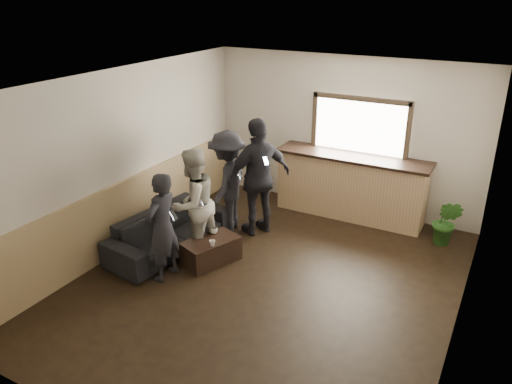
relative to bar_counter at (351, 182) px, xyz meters
The scene contains 12 objects.
ground 2.79m from the bar_counter, 96.35° to the right, with size 5.00×6.00×0.01m, color black.
room_shell 3.00m from the bar_counter, 111.04° to the right, with size 5.01×6.01×2.80m.
bar_counter is the anchor object (origin of this frame).
sofa 3.33m from the bar_counter, 129.15° to the right, with size 2.11×0.83×0.62m, color black.
coffee_table 2.95m from the bar_counter, 116.32° to the right, with size 0.47×0.84×0.37m, color black.
cup_a 2.78m from the bar_counter, 119.54° to the right, with size 0.12×0.12×0.10m, color silver.
cup_b 2.99m from the bar_counter, 113.02° to the right, with size 0.09×0.09×0.09m, color silver.
potted_plant 1.77m from the bar_counter, 11.68° to the right, with size 0.44×0.35×0.80m, color #2D6623.
person_a 3.66m from the bar_counter, 116.71° to the right, with size 0.47×0.59×1.58m.
person_b 3.02m from the bar_counter, 123.06° to the right, with size 0.80×0.94×1.72m.
person_c 2.26m from the bar_counter, 136.88° to the right, with size 0.84×1.22×1.74m.
person_d 1.82m from the bar_counter, 129.56° to the right, with size 1.01×1.24×1.98m.
Camera 1 is at (2.75, -5.38, 3.90)m, focal length 35.00 mm.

